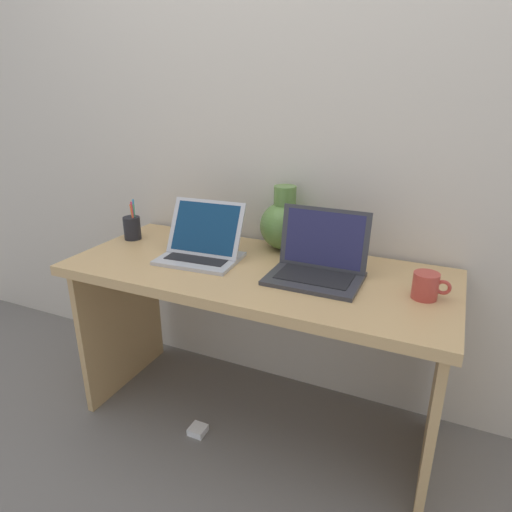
% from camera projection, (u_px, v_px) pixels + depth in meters
% --- Properties ---
extents(ground_plane, '(6.00, 6.00, 0.00)m').
position_uv_depth(ground_plane, '(256.00, 419.00, 2.00)').
color(ground_plane, slate).
extents(back_wall, '(4.40, 0.04, 2.40)m').
position_uv_depth(back_wall, '(291.00, 135.00, 1.88)').
color(back_wall, beige).
rests_on(back_wall, ground).
extents(desk, '(1.50, 0.64, 0.73)m').
position_uv_depth(desk, '(256.00, 304.00, 1.79)').
color(desk, tan).
rests_on(desk, ground).
extents(laptop_left, '(0.33, 0.26, 0.23)m').
position_uv_depth(laptop_left, '(203.00, 244.00, 1.82)').
color(laptop_left, '#B2B2B7').
rests_on(laptop_left, desk).
extents(laptop_right, '(0.34, 0.25, 0.24)m').
position_uv_depth(laptop_right, '(319.00, 260.00, 1.64)').
color(laptop_right, '#333338').
rests_on(laptop_right, desk).
extents(green_vase, '(0.21, 0.21, 0.28)m').
position_uv_depth(green_vase, '(284.00, 224.00, 1.91)').
color(green_vase, '#5B843D').
rests_on(green_vase, desk).
extents(coffee_mug, '(0.12, 0.08, 0.09)m').
position_uv_depth(coffee_mug, '(426.00, 286.00, 1.47)').
color(coffee_mug, '#B23D33').
rests_on(coffee_mug, desk).
extents(pen_cup, '(0.08, 0.08, 0.19)m').
position_uv_depth(pen_cup, '(132.00, 227.00, 2.05)').
color(pen_cup, black).
rests_on(pen_cup, desk).
extents(power_brick, '(0.07, 0.07, 0.03)m').
position_uv_depth(power_brick, '(198.00, 430.00, 1.91)').
color(power_brick, white).
rests_on(power_brick, ground).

